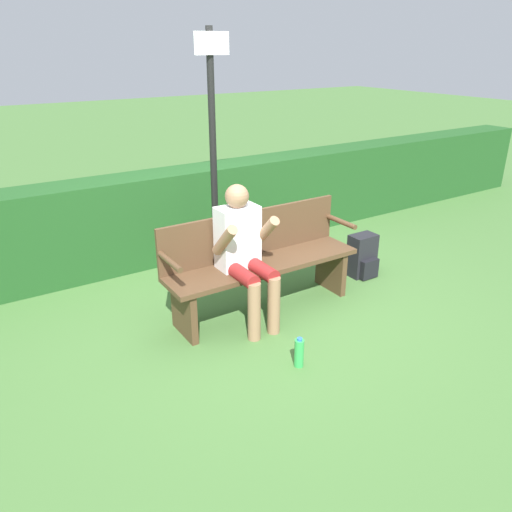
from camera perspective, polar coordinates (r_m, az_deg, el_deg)
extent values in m
plane|color=#426B33|center=(4.76, 0.88, -6.13)|extent=(40.00, 40.00, 0.00)
cube|color=#1E4C1E|center=(5.93, -8.17, 4.98)|extent=(12.00, 0.49, 1.01)
cube|color=#513823|center=(4.55, 0.91, -0.96)|extent=(1.87, 0.45, 0.05)
cube|color=#513823|center=(4.63, -0.50, 2.65)|extent=(1.87, 0.04, 0.43)
cube|color=#513823|center=(4.31, -8.23, -6.31)|extent=(0.06, 0.41, 0.45)
cube|color=#513823|center=(5.11, 8.54, -1.47)|extent=(0.06, 0.41, 0.45)
cylinder|color=#513823|center=(4.07, -9.83, -0.63)|extent=(0.05, 0.41, 0.05)
cylinder|color=#513823|center=(4.99, 9.70, 3.89)|extent=(0.05, 0.41, 0.05)
cube|color=silver|center=(4.35, -2.12, 2.14)|extent=(0.36, 0.22, 0.56)
sphere|color=#997051|center=(4.23, -2.19, 6.83)|extent=(0.21, 0.21, 0.21)
cylinder|color=maroon|center=(4.23, -1.76, -2.08)|extent=(0.13, 0.43, 0.13)
cylinder|color=maroon|center=(4.33, 0.50, -1.48)|extent=(0.13, 0.43, 0.13)
cylinder|color=#997051|center=(4.19, -0.21, -6.38)|extent=(0.11, 0.11, 0.52)
cylinder|color=#997051|center=(4.29, 2.04, -5.67)|extent=(0.11, 0.11, 0.52)
cylinder|color=#997051|center=(4.13, -3.60, 1.79)|extent=(0.09, 0.34, 0.34)
cylinder|color=#997051|center=(4.33, 1.11, 2.84)|extent=(0.09, 0.34, 0.34)
cube|color=black|center=(5.49, 12.01, 0.11)|extent=(0.29, 0.19, 0.46)
cube|color=black|center=(5.45, 12.83, -1.46)|extent=(0.21, 0.07, 0.21)
cylinder|color=green|center=(3.95, 4.94, -10.99)|extent=(0.08, 0.08, 0.23)
cylinder|color=#2D66B2|center=(3.88, 5.01, -9.45)|extent=(0.04, 0.04, 0.02)
cylinder|color=black|center=(5.21, -4.90, 11.00)|extent=(0.07, 0.07, 2.48)
cube|color=silver|center=(5.06, -5.08, 23.07)|extent=(0.36, 0.02, 0.20)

